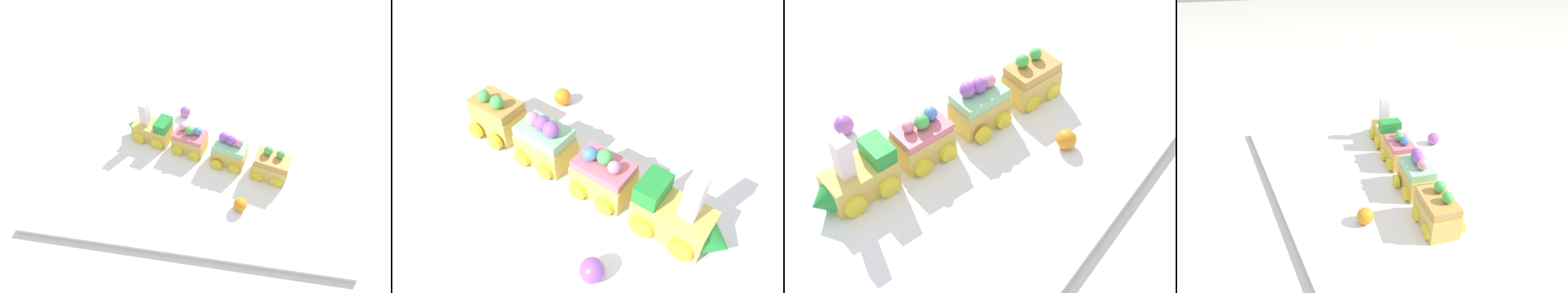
# 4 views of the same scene
# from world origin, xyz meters

# --- Properties ---
(ground_plane) EXTENTS (10.00, 10.00, 0.00)m
(ground_plane) POSITION_xyz_m (0.00, 0.00, 0.00)
(ground_plane) COLOR beige
(display_board) EXTENTS (0.64, 0.42, 0.01)m
(display_board) POSITION_xyz_m (0.00, 0.00, 0.01)
(display_board) COLOR white
(display_board) RESTS_ON ground_plane
(cake_train_locomotive) EXTENTS (0.12, 0.08, 0.10)m
(cake_train_locomotive) POSITION_xyz_m (0.12, -0.08, 0.04)
(cake_train_locomotive) COLOR #E0BC56
(cake_train_locomotive) RESTS_ON display_board
(cake_car_strawberry) EXTENTS (0.08, 0.08, 0.07)m
(cake_car_strawberry) POSITION_xyz_m (0.02, -0.05, 0.04)
(cake_car_strawberry) COLOR #E0BC56
(cake_car_strawberry) RESTS_ON display_board
(cake_car_mint) EXTENTS (0.08, 0.08, 0.08)m
(cake_car_mint) POSITION_xyz_m (-0.08, -0.03, 0.04)
(cake_car_mint) COLOR #E0BC56
(cake_car_mint) RESTS_ON display_board
(cake_car_caramel) EXTENTS (0.08, 0.08, 0.08)m
(cake_car_caramel) POSITION_xyz_m (-0.17, -0.00, 0.04)
(cake_car_caramel) COLOR #E0BC56
(cake_car_caramel) RESTS_ON display_board
(gumball_purple) EXTENTS (0.03, 0.03, 0.03)m
(gumball_purple) POSITION_xyz_m (0.05, -0.17, 0.03)
(gumball_purple) COLOR #9956C6
(gumball_purple) RESTS_ON display_board
(gumball_orange) EXTENTS (0.03, 0.03, 0.03)m
(gumball_orange) POSITION_xyz_m (-0.11, 0.10, 0.03)
(gumball_orange) COLOR orange
(gumball_orange) RESTS_ON display_board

